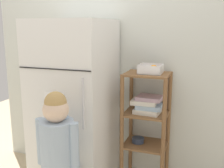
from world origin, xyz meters
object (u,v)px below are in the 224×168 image
object	(u,v)px
refrigerator	(75,107)
fruit_bin	(152,70)
pantry_shelf_unit	(146,117)
child_standing	(58,147)

from	to	relation	value
refrigerator	fruit_bin	size ratio (longest dim) A/B	7.90
pantry_shelf_unit	fruit_bin	xyz separation A→B (m)	(0.04, -0.01, 0.43)
refrigerator	child_standing	world-z (taller)	refrigerator
child_standing	fruit_bin	bearing A→B (deg)	52.16
refrigerator	fruit_bin	bearing A→B (deg)	13.23
refrigerator	fruit_bin	xyz separation A→B (m)	(0.67, 0.16, 0.36)
refrigerator	fruit_bin	world-z (taller)	refrigerator
refrigerator	child_standing	size ratio (longest dim) A/B	1.47
refrigerator	child_standing	xyz separation A→B (m)	(0.13, -0.54, -0.14)
pantry_shelf_unit	fruit_bin	world-z (taller)	fruit_bin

